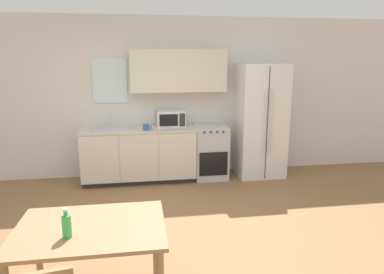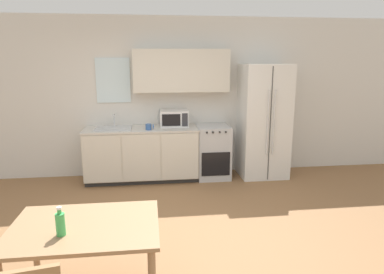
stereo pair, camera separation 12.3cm
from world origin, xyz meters
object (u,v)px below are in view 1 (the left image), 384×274
at_px(coffee_mug, 147,127).
at_px(drink_bottle, 67,225).
at_px(refrigerator, 260,121).
at_px(microwave, 171,118).
at_px(oven_range, 210,151).
at_px(dining_table, 91,238).

distance_m(coffee_mug, drink_bottle, 3.10).
distance_m(refrigerator, microwave, 1.53).
xyz_separation_m(microwave, coffee_mug, (-0.42, -0.27, -0.09)).
bearing_deg(coffee_mug, refrigerator, 4.41).
xyz_separation_m(oven_range, coffee_mug, (-1.07, -0.17, 0.49)).
height_order(refrigerator, coffee_mug, refrigerator).
distance_m(coffee_mug, dining_table, 2.95).
relative_size(microwave, drink_bottle, 2.11).
bearing_deg(refrigerator, microwave, 175.48).
bearing_deg(microwave, drink_bottle, -107.91).
distance_m(refrigerator, drink_bottle, 4.11).
height_order(microwave, coffee_mug, microwave).
relative_size(oven_range, coffee_mug, 6.82).
bearing_deg(refrigerator, coffee_mug, -175.59).
bearing_deg(drink_bottle, microwave, 72.09).
distance_m(oven_range, dining_table, 3.45).
bearing_deg(oven_range, microwave, 171.51).
xyz_separation_m(oven_range, drink_bottle, (-1.72, -3.21, 0.37)).
xyz_separation_m(refrigerator, coffee_mug, (-1.95, -0.15, -0.02)).
relative_size(refrigerator, dining_table, 1.69).
distance_m(refrigerator, dining_table, 3.92).
bearing_deg(oven_range, dining_table, -117.25).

